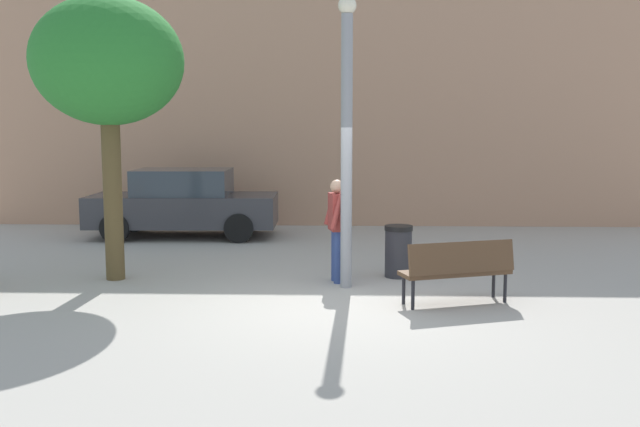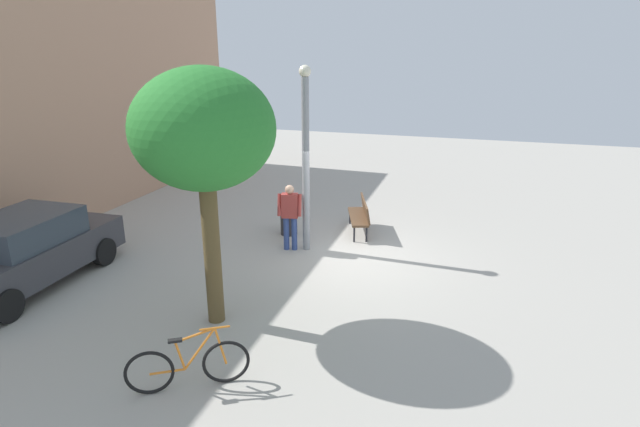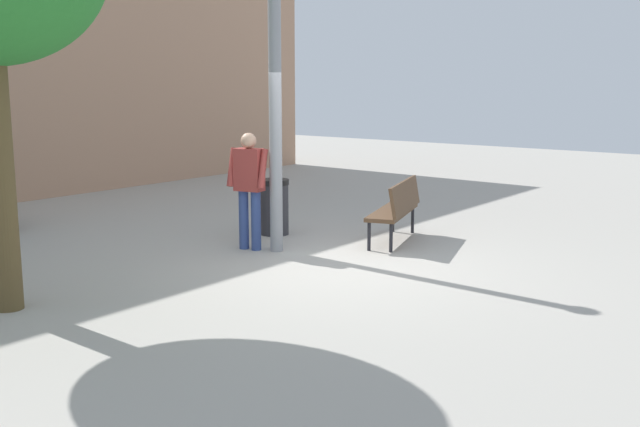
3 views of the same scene
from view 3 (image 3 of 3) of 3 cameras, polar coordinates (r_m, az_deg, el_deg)
ground_plane at (r=9.87m, az=1.26°, el=-3.99°), size 36.00×36.00×0.00m
lamppost at (r=10.47m, az=-3.43°, el=10.14°), size 0.28×0.28×4.46m
person_by_lamppost at (r=10.70m, az=-5.39°, el=2.33°), size 0.38×0.63×1.67m
park_bench at (r=11.29m, az=5.91°, el=0.58°), size 1.67×0.96×0.92m
trash_bin at (r=11.82m, az=-3.48°, el=0.52°), size 0.47×0.47×0.87m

